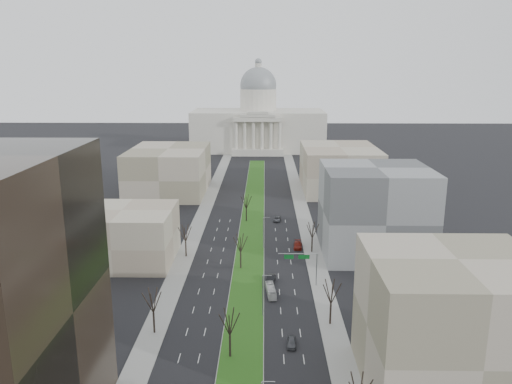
# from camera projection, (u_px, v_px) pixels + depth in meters

# --- Properties ---
(ground) EXTENTS (600.00, 600.00, 0.00)m
(ground) POSITION_uv_depth(u_px,v_px,m) (252.00, 221.00, 165.92)
(ground) COLOR black
(ground) RESTS_ON ground
(median) EXTENTS (8.00, 222.03, 0.20)m
(median) POSITION_uv_depth(u_px,v_px,m) (252.00, 222.00, 164.91)
(median) COLOR #999993
(median) RESTS_ON ground
(sidewalk_left) EXTENTS (5.00, 330.00, 0.15)m
(sidewalk_left) POSITION_uv_depth(u_px,v_px,m) (189.00, 247.00, 141.95)
(sidewalk_left) COLOR gray
(sidewalk_left) RESTS_ON ground
(sidewalk_right) EXTENTS (5.00, 330.00, 0.15)m
(sidewalk_right) POSITION_uv_depth(u_px,v_px,m) (312.00, 248.00, 141.37)
(sidewalk_right) COLOR gray
(sidewalk_right) RESTS_ON ground
(capitol) EXTENTS (80.00, 46.00, 55.00)m
(capitol) POSITION_uv_depth(u_px,v_px,m) (258.00, 123.00, 306.99)
(capitol) COLOR beige
(capitol) RESTS_ON ground
(building_beige_left) EXTENTS (26.00, 22.00, 14.00)m
(building_beige_left) POSITION_uv_depth(u_px,v_px,m) (124.00, 235.00, 130.82)
(building_beige_left) COLOR tan
(building_beige_left) RESTS_ON ground
(building_tan_right) EXTENTS (26.00, 24.00, 22.00)m
(building_tan_right) POSITION_uv_depth(u_px,v_px,m) (451.00, 325.00, 77.36)
(building_tan_right) COLOR gray
(building_tan_right) RESTS_ON ground
(building_grey_right) EXTENTS (28.00, 26.00, 24.00)m
(building_grey_right) POSITION_uv_depth(u_px,v_px,m) (375.00, 211.00, 135.28)
(building_grey_right) COLOR #5A5C5F
(building_grey_right) RESTS_ON ground
(building_far_left) EXTENTS (30.00, 40.00, 18.00)m
(building_far_left) POSITION_uv_depth(u_px,v_px,m) (169.00, 170.00, 203.09)
(building_far_left) COLOR gray
(building_far_left) RESTS_ON ground
(building_far_right) EXTENTS (30.00, 40.00, 18.00)m
(building_far_right) POSITION_uv_depth(u_px,v_px,m) (339.00, 169.00, 206.78)
(building_far_right) COLOR tan
(building_far_right) RESTS_ON ground
(tree_left_mid) EXTENTS (5.40, 5.40, 9.72)m
(tree_left_mid) POSITION_uv_depth(u_px,v_px,m) (153.00, 300.00, 94.68)
(tree_left_mid) COLOR black
(tree_left_mid) RESTS_ON ground
(tree_left_far) EXTENTS (5.28, 5.28, 9.50)m
(tree_left_far) POSITION_uv_depth(u_px,v_px,m) (185.00, 233.00, 133.51)
(tree_left_far) COLOR black
(tree_left_far) RESTS_ON ground
(tree_right_mid) EXTENTS (5.52, 5.52, 9.94)m
(tree_right_mid) POSITION_uv_depth(u_px,v_px,m) (331.00, 291.00, 97.95)
(tree_right_mid) COLOR black
(tree_right_mid) RESTS_ON ground
(tree_right_far) EXTENTS (5.04, 5.04, 9.07)m
(tree_right_far) POSITION_uv_depth(u_px,v_px,m) (312.00, 230.00, 136.89)
(tree_right_far) COLOR black
(tree_right_far) RESTS_ON ground
(tree_median_a) EXTENTS (5.40, 5.40, 9.72)m
(tree_median_a) POSITION_uv_depth(u_px,v_px,m) (230.00, 321.00, 86.67)
(tree_median_a) COLOR black
(tree_median_a) RESTS_ON ground
(tree_median_b) EXTENTS (5.40, 5.40, 9.72)m
(tree_median_b) POSITION_uv_depth(u_px,v_px,m) (241.00, 243.00, 125.46)
(tree_median_b) COLOR black
(tree_median_b) RESTS_ON ground
(tree_median_c) EXTENTS (5.40, 5.40, 9.72)m
(tree_median_c) POSITION_uv_depth(u_px,v_px,m) (246.00, 201.00, 164.25)
(tree_median_c) COLOR black
(tree_median_c) RESTS_ON ground
(streetlamp_median_b) EXTENTS (1.90, 0.20, 9.16)m
(streetlamp_median_b) POSITION_uv_depth(u_px,v_px,m) (263.00, 295.00, 101.66)
(streetlamp_median_b) COLOR gray
(streetlamp_median_b) RESTS_ON ground
(streetlamp_median_c) EXTENTS (1.90, 0.20, 9.16)m
(streetlamp_median_c) POSITION_uv_depth(u_px,v_px,m) (264.00, 232.00, 140.44)
(streetlamp_median_c) COLOR gray
(streetlamp_median_c) RESTS_ON ground
(mast_arm_signs) EXTENTS (9.12, 0.24, 8.09)m
(mast_arm_signs) POSITION_uv_depth(u_px,v_px,m) (305.00, 261.00, 115.75)
(mast_arm_signs) COLOR gray
(mast_arm_signs) RESTS_ON ground
(car_grey_near) EXTENTS (1.98, 4.32, 1.43)m
(car_grey_near) POSITION_uv_depth(u_px,v_px,m) (292.00, 342.00, 91.84)
(car_grey_near) COLOR #434449
(car_grey_near) RESTS_ON ground
(car_black) EXTENTS (2.58, 5.40, 1.71)m
(car_black) POSITION_uv_depth(u_px,v_px,m) (271.00, 279.00, 118.81)
(car_black) COLOR black
(car_black) RESTS_ON ground
(car_red) EXTENTS (2.65, 5.77, 1.64)m
(car_red) POSITION_uv_depth(u_px,v_px,m) (298.00, 245.00, 141.46)
(car_red) COLOR maroon
(car_red) RESTS_ON ground
(car_grey_far) EXTENTS (2.75, 5.07, 1.35)m
(car_grey_far) POSITION_uv_depth(u_px,v_px,m) (277.00, 219.00, 166.28)
(car_grey_far) COLOR #53545B
(car_grey_far) RESTS_ON ground
(box_van) EXTENTS (2.54, 7.60, 2.08)m
(box_van) POSITION_uv_depth(u_px,v_px,m) (271.00, 290.00, 112.31)
(box_van) COLOR white
(box_van) RESTS_ON ground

